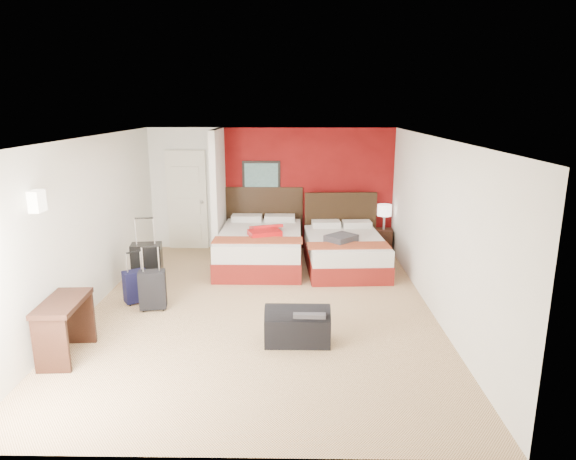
{
  "coord_description": "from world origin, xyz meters",
  "views": [
    {
      "loc": [
        0.51,
        -6.91,
        2.94
      ],
      "look_at": [
        0.38,
        0.8,
        1.0
      ],
      "focal_mm": 31.06,
      "sensor_mm": 36.0,
      "label": 1
    }
  ],
  "objects_px": {
    "suitcase_navy": "(136,288)",
    "suitcase_charcoal": "(153,291)",
    "desk": "(65,329)",
    "table_lamp": "(384,217)",
    "duffel_bag": "(297,327)",
    "bed_right": "(345,253)",
    "suitcase_black": "(147,267)",
    "nightstand": "(383,241)",
    "red_suitcase_open": "(265,230)",
    "bed_left": "(261,248)"
  },
  "relations": [
    {
      "from": "bed_right",
      "to": "red_suitcase_open",
      "type": "xyz_separation_m",
      "value": [
        -1.46,
        0.06,
        0.41
      ]
    },
    {
      "from": "duffel_bag",
      "to": "table_lamp",
      "type": "bearing_deg",
      "value": 66.45
    },
    {
      "from": "red_suitcase_open",
      "to": "duffel_bag",
      "type": "distance_m",
      "value": 3.15
    },
    {
      "from": "nightstand",
      "to": "suitcase_charcoal",
      "type": "bearing_deg",
      "value": -136.61
    },
    {
      "from": "suitcase_charcoal",
      "to": "desk",
      "type": "distance_m",
      "value": 1.58
    },
    {
      "from": "suitcase_charcoal",
      "to": "desk",
      "type": "relative_size",
      "value": 0.65
    },
    {
      "from": "suitcase_charcoal",
      "to": "duffel_bag",
      "type": "xyz_separation_m",
      "value": [
        2.13,
        -1.02,
        -0.07
      ]
    },
    {
      "from": "suitcase_navy",
      "to": "bed_right",
      "type": "bearing_deg",
      "value": -7.25
    },
    {
      "from": "table_lamp",
      "to": "suitcase_navy",
      "type": "height_order",
      "value": "table_lamp"
    },
    {
      "from": "suitcase_navy",
      "to": "desk",
      "type": "bearing_deg",
      "value": -134.75
    },
    {
      "from": "suitcase_black",
      "to": "desk",
      "type": "distance_m",
      "value": 2.37
    },
    {
      "from": "bed_right",
      "to": "suitcase_charcoal",
      "type": "height_order",
      "value": "bed_right"
    },
    {
      "from": "bed_left",
      "to": "suitcase_navy",
      "type": "height_order",
      "value": "bed_left"
    },
    {
      "from": "red_suitcase_open",
      "to": "duffel_bag",
      "type": "xyz_separation_m",
      "value": [
        0.59,
        -3.05,
        -0.49
      ]
    },
    {
      "from": "suitcase_black",
      "to": "desk",
      "type": "relative_size",
      "value": 0.83
    },
    {
      "from": "nightstand",
      "to": "duffel_bag",
      "type": "bearing_deg",
      "value": -107.73
    },
    {
      "from": "bed_right",
      "to": "table_lamp",
      "type": "height_order",
      "value": "table_lamp"
    },
    {
      "from": "nightstand",
      "to": "duffel_bag",
      "type": "xyz_separation_m",
      "value": [
        -1.75,
        -4.0,
        -0.04
      ]
    },
    {
      "from": "red_suitcase_open",
      "to": "table_lamp",
      "type": "relative_size",
      "value": 1.52
    },
    {
      "from": "suitcase_charcoal",
      "to": "duffel_bag",
      "type": "height_order",
      "value": "suitcase_charcoal"
    },
    {
      "from": "duffel_bag",
      "to": "desk",
      "type": "distance_m",
      "value": 2.79
    },
    {
      "from": "bed_right",
      "to": "duffel_bag",
      "type": "relative_size",
      "value": 2.4
    },
    {
      "from": "red_suitcase_open",
      "to": "nightstand",
      "type": "bearing_deg",
      "value": 1.73
    },
    {
      "from": "table_lamp",
      "to": "duffel_bag",
      "type": "distance_m",
      "value": 4.4
    },
    {
      "from": "suitcase_navy",
      "to": "desk",
      "type": "relative_size",
      "value": 0.55
    },
    {
      "from": "nightstand",
      "to": "suitcase_black",
      "type": "bearing_deg",
      "value": -147.96
    },
    {
      "from": "bed_left",
      "to": "red_suitcase_open",
      "type": "xyz_separation_m",
      "value": [
        0.1,
        -0.1,
        0.37
      ]
    },
    {
      "from": "red_suitcase_open",
      "to": "suitcase_navy",
      "type": "xyz_separation_m",
      "value": [
        -1.87,
        -1.78,
        -0.46
      ]
    },
    {
      "from": "bed_right",
      "to": "table_lamp",
      "type": "xyz_separation_m",
      "value": [
        0.88,
        1.0,
        0.45
      ]
    },
    {
      "from": "suitcase_navy",
      "to": "suitcase_charcoal",
      "type": "bearing_deg",
      "value": -71.3
    },
    {
      "from": "bed_right",
      "to": "bed_left",
      "type": "bearing_deg",
      "value": 171.0
    },
    {
      "from": "nightstand",
      "to": "duffel_bag",
      "type": "distance_m",
      "value": 4.36
    },
    {
      "from": "table_lamp",
      "to": "red_suitcase_open",
      "type": "bearing_deg",
      "value": -158.05
    },
    {
      "from": "desk",
      "to": "table_lamp",
      "type": "bearing_deg",
      "value": 41.1
    },
    {
      "from": "nightstand",
      "to": "desk",
      "type": "height_order",
      "value": "desk"
    },
    {
      "from": "bed_left",
      "to": "bed_right",
      "type": "relative_size",
      "value": 1.1
    },
    {
      "from": "bed_right",
      "to": "suitcase_charcoal",
      "type": "distance_m",
      "value": 3.59
    },
    {
      "from": "red_suitcase_open",
      "to": "suitcase_charcoal",
      "type": "bearing_deg",
      "value": -147.45
    },
    {
      "from": "red_suitcase_open",
      "to": "table_lamp",
      "type": "distance_m",
      "value": 2.52
    },
    {
      "from": "suitcase_black",
      "to": "suitcase_charcoal",
      "type": "height_order",
      "value": "suitcase_black"
    },
    {
      "from": "nightstand",
      "to": "table_lamp",
      "type": "bearing_deg",
      "value": 0.0
    },
    {
      "from": "bed_right",
      "to": "duffel_bag",
      "type": "bearing_deg",
      "value": -109.53
    },
    {
      "from": "table_lamp",
      "to": "desk",
      "type": "distance_m",
      "value": 6.32
    },
    {
      "from": "table_lamp",
      "to": "suitcase_charcoal",
      "type": "relative_size",
      "value": 0.9
    },
    {
      "from": "nightstand",
      "to": "desk",
      "type": "bearing_deg",
      "value": -129.66
    },
    {
      "from": "nightstand",
      "to": "suitcase_navy",
      "type": "relative_size",
      "value": 1.02
    },
    {
      "from": "desk",
      "to": "bed_right",
      "type": "bearing_deg",
      "value": 39.93
    },
    {
      "from": "nightstand",
      "to": "suitcase_charcoal",
      "type": "relative_size",
      "value": 0.88
    },
    {
      "from": "bed_left",
      "to": "nightstand",
      "type": "distance_m",
      "value": 2.58
    },
    {
      "from": "nightstand",
      "to": "suitcase_navy",
      "type": "xyz_separation_m",
      "value": [
        -4.21,
        -2.73,
        -0.01
      ]
    }
  ]
}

